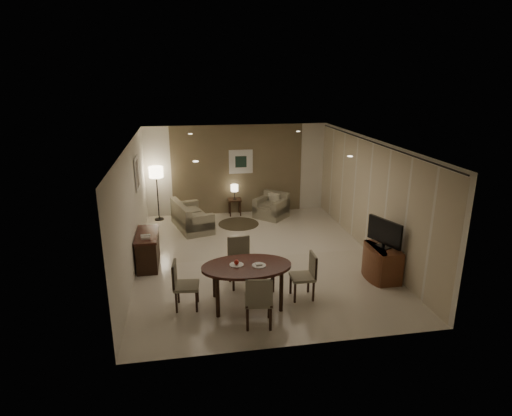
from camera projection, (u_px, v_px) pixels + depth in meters
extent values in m
cube|color=beige|center=(257.00, 257.00, 10.08)|extent=(5.50, 7.00, 0.00)
cube|color=white|center=(258.00, 143.00, 9.27)|extent=(5.50, 7.00, 0.00)
cube|color=#77674A|center=(237.00, 170.00, 12.96)|extent=(5.50, 0.00, 2.70)
cube|color=silver|center=(132.00, 208.00, 9.22)|extent=(0.00, 7.00, 2.70)
cube|color=silver|center=(372.00, 197.00, 10.12)|extent=(0.00, 7.00, 2.70)
cube|color=#77674A|center=(238.00, 170.00, 12.95)|extent=(3.96, 0.03, 2.70)
cylinder|color=black|center=(373.00, 142.00, 9.72)|extent=(0.03, 6.80, 0.03)
cube|color=silver|center=(241.00, 162.00, 12.87)|extent=(0.72, 0.03, 0.72)
cube|color=#1A2E23|center=(241.00, 162.00, 12.85)|extent=(0.34, 0.01, 0.34)
cube|color=silver|center=(137.00, 174.00, 10.21)|extent=(0.03, 0.60, 0.80)
cube|color=gray|center=(137.00, 174.00, 10.21)|extent=(0.01, 0.46, 0.64)
cylinder|color=white|center=(196.00, 161.00, 7.35)|extent=(0.10, 0.10, 0.01)
cylinder|color=white|center=(350.00, 156.00, 7.81)|extent=(0.10, 0.10, 0.01)
cylinder|color=white|center=(190.00, 134.00, 10.74)|extent=(0.10, 0.10, 0.01)
cylinder|color=white|center=(298.00, 131.00, 11.19)|extent=(0.10, 0.10, 0.01)
cylinder|color=white|center=(236.00, 265.00, 7.82)|extent=(0.26, 0.26, 0.02)
cylinder|color=white|center=(259.00, 265.00, 7.79)|extent=(0.26, 0.26, 0.02)
sphere|color=#B51E14|center=(236.00, 262.00, 7.80)|extent=(0.09, 0.09, 0.09)
cube|color=white|center=(259.00, 264.00, 7.78)|extent=(0.12, 0.08, 0.03)
cylinder|color=#453826|center=(239.00, 224.00, 12.29)|extent=(1.16, 1.16, 0.01)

